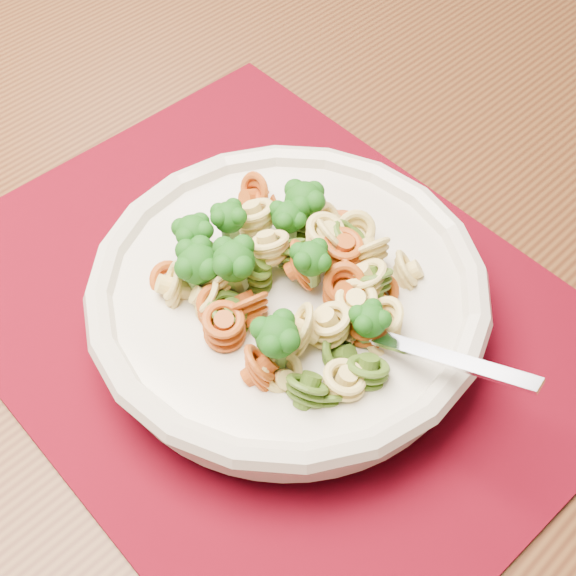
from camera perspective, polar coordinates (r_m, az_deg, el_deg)
The scene contains 5 objects.
dining_table at distance 0.71m, azimuth 6.63°, elevation -1.90°, with size 1.63×1.26×0.72m.
placemat at distance 0.59m, azimuth -1.40°, elevation -1.70°, with size 0.47×0.37×0.00m, color #5E0413.
pasta_bowl at distance 0.56m, azimuth -0.00°, elevation -0.55°, with size 0.28×0.28×0.05m.
pasta_broccoli_heap at distance 0.55m, azimuth 0.00°, elevation 0.39°, with size 0.24×0.24×0.06m, color #E1CC6F, non-canonical shape.
fork at distance 0.53m, azimuth 4.03°, elevation -2.80°, with size 0.19×0.02×0.01m, color silver, non-canonical shape.
Camera 1 is at (0.64, -0.51, 1.20)m, focal length 50.00 mm.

